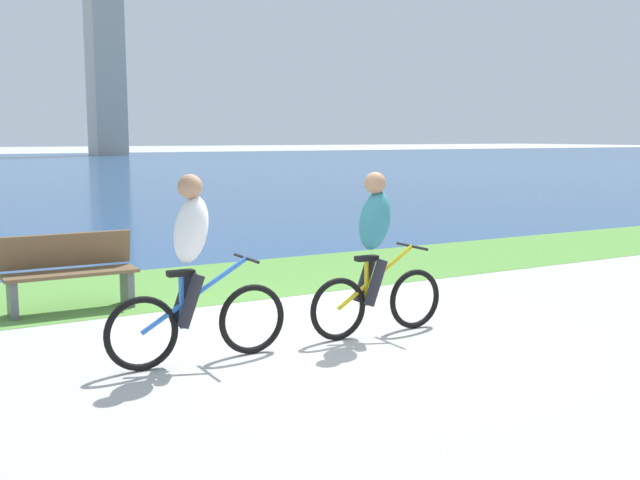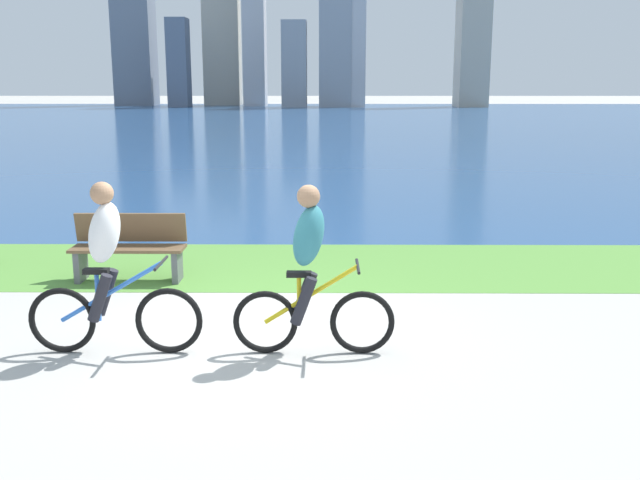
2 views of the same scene
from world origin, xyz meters
The scene contains 5 objects.
ground_plane centered at (0.00, 0.00, 0.00)m, with size 300.00×300.00×0.00m, color #B2AFA8.
grass_strip_bayside centered at (0.00, 3.02, 0.00)m, with size 120.00×2.79×0.01m, color #59933D.
cyclist_lead centered at (0.66, -0.44, 0.84)m, with size 1.59×0.52×1.68m.
cyclist_trailing centered at (-1.29, -0.45, 0.84)m, with size 1.71×0.52×1.70m.
bench_near_path centered at (-1.83, 2.24, 0.45)m, with size 1.50×0.47×0.90m.
Camera 1 is at (-3.57, -6.71, 2.03)m, focal length 42.11 mm.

